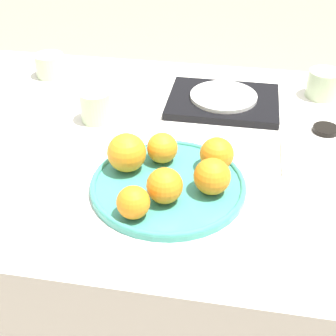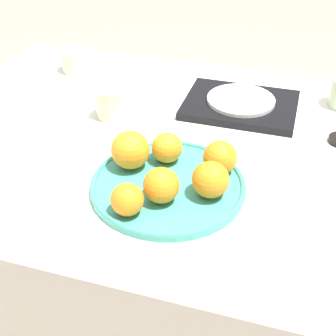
# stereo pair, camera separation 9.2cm
# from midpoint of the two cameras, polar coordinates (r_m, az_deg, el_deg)

# --- Properties ---
(ground_plane) EXTENTS (12.00, 12.00, 0.00)m
(ground_plane) POSITION_cam_midpoint_polar(r_m,az_deg,el_deg) (1.63, -4.15, -18.98)
(ground_plane) COLOR gray
(table) EXTENTS (1.15, 0.91, 0.74)m
(table) POSITION_cam_midpoint_polar(r_m,az_deg,el_deg) (1.35, -4.83, -9.79)
(table) COLOR silver
(table) RESTS_ON ground_plane
(fruit_platter) EXTENTS (0.32, 0.32, 0.02)m
(fruit_platter) POSITION_cam_midpoint_polar(r_m,az_deg,el_deg) (0.94, -2.79, -2.11)
(fruit_platter) COLOR teal
(fruit_platter) RESTS_ON table
(orange_0) EXTENTS (0.07, 0.07, 0.07)m
(orange_0) POSITION_cam_midpoint_polar(r_m,az_deg,el_deg) (0.90, 2.49, -1.14)
(orange_0) COLOR orange
(orange_0) RESTS_ON fruit_platter
(orange_1) EXTENTS (0.07, 0.07, 0.07)m
(orange_1) POSITION_cam_midpoint_polar(r_m,az_deg,el_deg) (0.88, -3.41, -2.28)
(orange_1) COLOR orange
(orange_1) RESTS_ON fruit_platter
(orange_2) EXTENTS (0.07, 0.07, 0.07)m
(orange_2) POSITION_cam_midpoint_polar(r_m,az_deg,el_deg) (0.99, -3.37, 2.37)
(orange_2) COLOR orange
(orange_2) RESTS_ON fruit_platter
(orange_3) EXTENTS (0.08, 0.08, 0.08)m
(orange_3) POSITION_cam_midpoint_polar(r_m,az_deg,el_deg) (0.97, -7.78, 1.77)
(orange_3) COLOR orange
(orange_3) RESTS_ON fruit_platter
(orange_4) EXTENTS (0.07, 0.07, 0.07)m
(orange_4) POSITION_cam_midpoint_polar(r_m,az_deg,el_deg) (0.96, 3.27, 1.61)
(orange_4) COLOR orange
(orange_4) RESTS_ON fruit_platter
(orange_5) EXTENTS (0.06, 0.06, 0.06)m
(orange_5) POSITION_cam_midpoint_polar(r_m,az_deg,el_deg) (0.85, -7.36, -4.31)
(orange_5) COLOR orange
(orange_5) RESTS_ON fruit_platter
(serving_tray) EXTENTS (0.29, 0.22, 0.02)m
(serving_tray) POSITION_cam_midpoint_polar(r_m,az_deg,el_deg) (1.25, 4.65, 8.04)
(serving_tray) COLOR black
(serving_tray) RESTS_ON table
(side_plate) EXTENTS (0.18, 0.18, 0.01)m
(side_plate) POSITION_cam_midpoint_polar(r_m,az_deg,el_deg) (1.24, 4.68, 8.65)
(side_plate) COLOR silver
(side_plate) RESTS_ON serving_tray
(cup_0) EXTENTS (0.08, 0.08, 0.08)m
(cup_0) POSITION_cam_midpoint_polar(r_m,az_deg,el_deg) (1.18, -11.01, 7.30)
(cup_0) COLOR #B7CC9E
(cup_0) RESTS_ON table
(cup_1) EXTENTS (0.08, 0.08, 0.07)m
(cup_1) POSITION_cam_midpoint_polar(r_m,az_deg,el_deg) (1.46, -16.00, 11.89)
(cup_1) COLOR #B7CC9E
(cup_1) RESTS_ON table
(cup_2) EXTENTS (0.09, 0.09, 0.07)m
(cup_2) POSITION_cam_midpoint_polar(r_m,az_deg,el_deg) (1.33, 16.57, 9.73)
(cup_2) COLOR #B7CC9E
(cup_2) RESTS_ON table
(napkin) EXTENTS (0.11, 0.14, 0.01)m
(napkin) POSITION_cam_midpoint_polar(r_m,az_deg,el_deg) (1.06, 14.08, 1.04)
(napkin) COLOR silver
(napkin) RESTS_ON table
(soy_dish) EXTENTS (0.06, 0.06, 0.01)m
(soy_dish) POSITION_cam_midpoint_polar(r_m,az_deg,el_deg) (1.18, 16.59, 4.46)
(soy_dish) COLOR black
(soy_dish) RESTS_ON table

